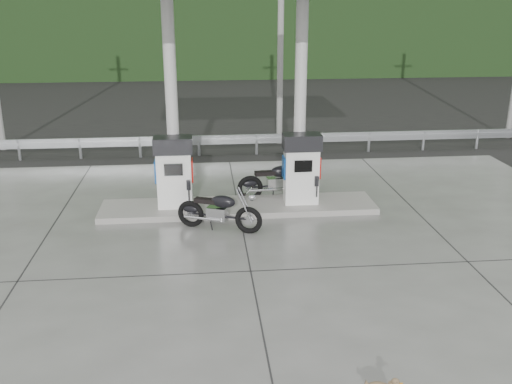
{
  "coord_description": "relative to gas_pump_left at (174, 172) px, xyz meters",
  "views": [
    {
      "loc": [
        -0.88,
        -11.19,
        5.17
      ],
      "look_at": [
        0.3,
        1.0,
        1.0
      ],
      "focal_mm": 40.0,
      "sensor_mm": 36.0,
      "label": 1
    }
  ],
  "objects": [
    {
      "name": "utility_pole_b",
      "position": [
        3.6,
        7.0,
        2.93
      ],
      "size": [
        0.22,
        0.22,
        8.0
      ],
      "primitive_type": "cylinder",
      "color": "gray",
      "rests_on": "ground"
    },
    {
      "name": "motorcycle_right",
      "position": [
        2.71,
        0.78,
        -0.56
      ],
      "size": [
        2.13,
        0.87,
        0.98
      ],
      "primitive_type": null,
      "rotation": [
        0.0,
        0.0,
        0.1
      ],
      "color": "black",
      "rests_on": "forecourt_apron"
    },
    {
      "name": "tree_band",
      "position": [
        1.6,
        27.5,
        1.93
      ],
      "size": [
        80.0,
        6.0,
        6.0
      ],
      "primitive_type": "cube",
      "color": "black",
      "rests_on": "ground"
    },
    {
      "name": "forested_hills",
      "position": [
        1.6,
        57.5,
        -1.07
      ],
      "size": [
        100.0,
        40.0,
        140.0
      ],
      "primitive_type": null,
      "color": "black",
      "rests_on": "ground"
    },
    {
      "name": "guardrail",
      "position": [
        1.6,
        5.5,
        -0.36
      ],
      "size": [
        26.0,
        0.16,
        1.42
      ],
      "primitive_type": null,
      "color": "#9A9EA2",
      "rests_on": "ground"
    },
    {
      "name": "gas_pump_right",
      "position": [
        3.2,
        0.0,
        0.0
      ],
      "size": [
        0.95,
        0.55,
        1.8
      ],
      "primitive_type": null,
      "color": "white",
      "rests_on": "pump_island"
    },
    {
      "name": "motorcycle_left",
      "position": [
        1.06,
        -1.28,
        -0.59
      ],
      "size": [
        2.03,
        1.3,
        0.92
      ],
      "primitive_type": null,
      "rotation": [
        0.0,
        0.0,
        -0.39
      ],
      "color": "black",
      "rests_on": "forecourt_apron"
    },
    {
      "name": "pump_island",
      "position": [
        1.6,
        0.0,
        -0.98
      ],
      "size": [
        7.0,
        1.4,
        0.15
      ],
      "primitive_type": "cube",
      "color": "gray",
      "rests_on": "forecourt_apron"
    },
    {
      "name": "forecourt_apron",
      "position": [
        1.6,
        -2.5,
        -1.06
      ],
      "size": [
        18.0,
        14.0,
        0.02
      ],
      "primitive_type": "cube",
      "color": "#63635E",
      "rests_on": "ground"
    },
    {
      "name": "canopy_column_left",
      "position": [
        0.0,
        0.4,
        1.6
      ],
      "size": [
        0.3,
        0.3,
        5.0
      ],
      "primitive_type": "cylinder",
      "color": "white",
      "rests_on": "pump_island"
    },
    {
      "name": "ground",
      "position": [
        1.6,
        -2.5,
        -1.07
      ],
      "size": [
        160.0,
        160.0,
        0.0
      ],
      "primitive_type": "plane",
      "color": "black",
      "rests_on": "ground"
    },
    {
      "name": "road",
      "position": [
        1.6,
        9.0,
        -1.07
      ],
      "size": [
        60.0,
        7.0,
        0.01
      ],
      "primitive_type": "cube",
      "color": "black",
      "rests_on": "ground"
    },
    {
      "name": "canopy_column_right",
      "position": [
        3.2,
        0.4,
        1.6
      ],
      "size": [
        0.3,
        0.3,
        5.0
      ],
      "primitive_type": "cylinder",
      "color": "white",
      "rests_on": "pump_island"
    },
    {
      "name": "gas_pump_left",
      "position": [
        0.0,
        0.0,
        0.0
      ],
      "size": [
        0.95,
        0.55,
        1.8
      ],
      "primitive_type": null,
      "color": "white",
      "rests_on": "pump_island"
    }
  ]
}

